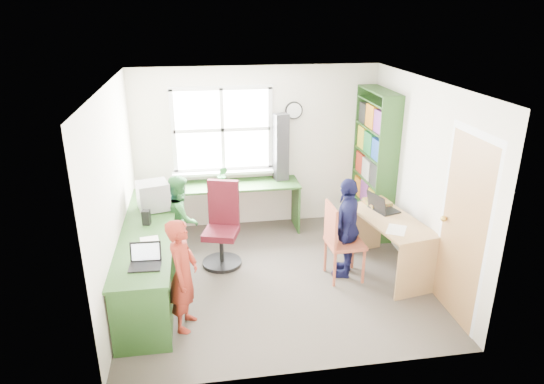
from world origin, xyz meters
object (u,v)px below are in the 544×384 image
Objects in this scene: l_desk at (165,265)px; swivel_chair at (222,229)px; laptop_left at (145,260)px; cd_tower at (281,147)px; right_desk at (390,234)px; crt_monitor at (153,196)px; laptop_right at (381,207)px; wooden_chair at (339,239)px; potted_plant at (222,176)px; person_green at (181,218)px; person_red at (183,275)px; person_navy at (347,227)px; bookshelf at (374,166)px.

l_desk is 2.68× the size of swivel_chair.
cd_tower is (1.78, 2.31, 0.44)m from laptop_left.
crt_monitor is at bearing 155.82° from right_desk.
wooden_chair is at bearing 99.43° from laptop_right.
potted_plant is (0.92, 0.80, -0.05)m from crt_monitor.
right_desk is at bearing -65.91° from cd_tower.
person_green reaches higher than potted_plant.
crt_monitor is 1.64× the size of potted_plant.
right_desk is 1.15× the size of person_green.
laptop_right is at bearing 21.09° from laptop_left.
person_navy reaches higher than person_red.
person_red reaches higher than wooden_chair.
wooden_chair is at bearing -85.61° from cd_tower.
wooden_chair reaches higher than laptop_right.
person_red is at bearing -92.90° from swivel_chair.
laptop_left is (0.01, -1.43, -0.14)m from crt_monitor.
person_red is at bearing 179.72° from person_green.
wooden_chair is at bearing 4.46° from l_desk.
laptop_right is 1.59× the size of potted_plant.
swivel_chair is (0.69, 0.79, 0.02)m from l_desk.
bookshelf is 1.48m from person_navy.
bookshelf is (2.96, 1.47, 0.55)m from l_desk.
wooden_chair is 2.39m from crt_monitor.
person_navy is (0.12, 0.09, 0.10)m from wooden_chair.
laptop_left is 0.27× the size of person_green.
right_desk is at bearing 4.51° from l_desk.
person_red reaches higher than right_desk.
laptop_right is 0.35× the size of person_red.
person_green is at bearing 154.81° from wooden_chair.
cd_tower is at bearing 102.20° from wooden_chair.
l_desk is 1.05m from crt_monitor.
person_red is (-2.49, -1.01, -0.17)m from laptop_right.
person_navy is at bearing -2.62° from swivel_chair.
l_desk is at bearing -61.07° from person_navy.
bookshelf is 1.79× the size of person_green.
potted_plant is (-2.19, 0.25, -0.12)m from bookshelf.
l_desk is at bearing -178.14° from wooden_chair.
bookshelf is (0.22, 1.25, 0.47)m from right_desk.
crt_monitor reaches higher than l_desk.
person_navy is (-0.51, -0.22, -0.15)m from laptop_right.
laptop_right is at bearing 24.06° from wooden_chair.
wooden_chair is 0.18m from person_navy.
crt_monitor is 0.36× the size of person_red.
person_navy is (0.55, -1.56, -0.61)m from cd_tower.
swivel_chair is 0.86× the size of person_navy.
cd_tower is at bearing 21.37° from laptop_right.
swivel_chair reaches higher than potted_plant.
bookshelf is at bearing -39.36° from person_red.
right_desk is 3.14× the size of laptop_right.
right_desk is 0.56m from person_navy.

